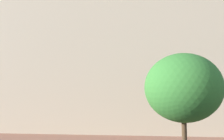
% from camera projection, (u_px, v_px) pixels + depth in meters
% --- Properties ---
extents(landmark_building, '(25.72, 13.70, 36.69)m').
position_uv_depth(landmark_building, '(111.00, 31.00, 30.29)').
color(landmark_building, beige).
rests_on(landmark_building, ground_plane).
extents(tree_curb_far, '(4.36, 4.36, 6.09)m').
position_uv_depth(tree_curb_far, '(183.00, 88.00, 14.02)').
color(tree_curb_far, '#4C3823').
rests_on(tree_curb_far, ground_plane).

